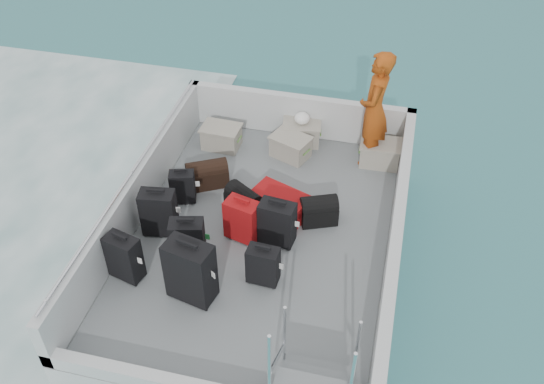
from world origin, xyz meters
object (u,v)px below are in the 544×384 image
at_px(suitcase_5, 242,220).
at_px(suitcase_8, 279,204).
at_px(suitcase_4, 188,241).
at_px(crate_0, 221,138).
at_px(suitcase_0, 124,258).
at_px(suitcase_1, 159,213).
at_px(suitcase_2, 183,187).
at_px(suitcase_7, 277,224).
at_px(suitcase_3, 190,272).
at_px(passenger, 374,110).
at_px(crate_1, 290,147).
at_px(crate_3, 380,154).
at_px(crate_2, 302,133).
at_px(suitcase_6, 263,266).

distance_m(suitcase_5, suitcase_8, 0.69).
xyz_separation_m(suitcase_4, crate_0, (-0.32, 2.41, -0.14)).
distance_m(suitcase_0, suitcase_4, 0.79).
bearing_deg(suitcase_1, suitcase_2, 74.79).
height_order(suitcase_4, suitcase_7, suitcase_7).
distance_m(suitcase_3, suitcase_5, 1.14).
bearing_deg(suitcase_5, passenger, 70.50).
xyz_separation_m(suitcase_7, crate_1, (-0.22, 1.85, -0.16)).
relative_size(suitcase_3, suitcase_5, 1.37).
bearing_deg(crate_3, crate_2, 168.48).
bearing_deg(suitcase_5, suitcase_8, 73.30).
relative_size(crate_0, crate_3, 0.97).
bearing_deg(suitcase_4, suitcase_7, 15.17).
height_order(suitcase_0, suitcase_2, suitcase_0).
bearing_deg(crate_1, suitcase_1, -122.86).
bearing_deg(suitcase_5, suitcase_4, -121.90).
bearing_deg(suitcase_3, suitcase_4, 125.98).
xyz_separation_m(suitcase_8, crate_2, (-0.03, 1.71, 0.01)).
bearing_deg(suitcase_3, crate_1, 92.22).
height_order(suitcase_4, suitcase_5, suitcase_4).
distance_m(suitcase_7, crate_2, 2.26).
xyz_separation_m(suitcase_2, suitcase_5, (1.01, -0.51, 0.05)).
relative_size(suitcase_7, crate_1, 1.17).
bearing_deg(suitcase_4, crate_2, 58.75).
relative_size(crate_0, crate_2, 1.01).
bearing_deg(suitcase_4, suitcase_3, -80.48).
bearing_deg(passenger, suitcase_5, -30.60).
height_order(suitcase_0, suitcase_5, suitcase_0).
bearing_deg(suitcase_7, crate_3, 66.75).
height_order(suitcase_1, crate_3, suitcase_1).
relative_size(crate_2, crate_3, 0.97).
height_order(suitcase_5, suitcase_7, suitcase_7).
height_order(suitcase_2, suitcase_3, suitcase_3).
xyz_separation_m(crate_2, passenger, (1.09, -0.21, 0.74)).
bearing_deg(suitcase_6, suitcase_0, -165.68).
bearing_deg(suitcase_7, crate_0, 132.04).
height_order(suitcase_0, crate_1, suitcase_0).
height_order(suitcase_8, crate_3, crate_3).
xyz_separation_m(suitcase_7, crate_0, (-1.33, 1.84, -0.15)).
height_order(suitcase_2, crate_2, suitcase_2).
xyz_separation_m(suitcase_4, suitcase_7, (1.01, 0.56, 0.01)).
height_order(crate_2, crate_3, crate_3).
bearing_deg(suitcase_4, crate_1, 58.02).
relative_size(suitcase_7, passenger, 0.35).
distance_m(suitcase_4, crate_3, 3.34).
bearing_deg(suitcase_5, crate_3, 66.77).
bearing_deg(suitcase_1, suitcase_7, -1.53).
height_order(suitcase_2, suitcase_7, suitcase_7).
bearing_deg(suitcase_2, suitcase_4, -82.67).
distance_m(suitcase_0, suitcase_2, 1.51).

